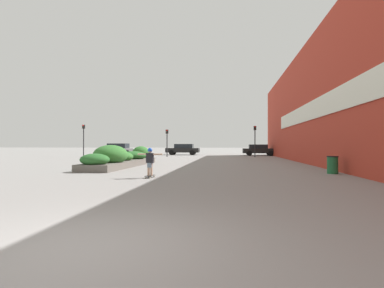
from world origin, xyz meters
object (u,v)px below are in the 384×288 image
at_px(skateboarder, 150,159).
at_px(traffic_light_right, 255,136).
at_px(trash_bin, 333,165).
at_px(car_rightmost, 119,149).
at_px(car_center_left, 259,150).
at_px(traffic_light_far_left, 84,135).
at_px(car_leftmost, 183,149).
at_px(traffic_light_left, 167,138).
at_px(car_center_right, 334,150).
at_px(skateboard, 150,176).

relative_size(skateboarder, traffic_light_right, 0.33).
distance_m(trash_bin, traffic_light_right, 19.25).
relative_size(skateboarder, car_rightmost, 0.26).
distance_m(car_center_left, traffic_light_far_left, 21.43).
relative_size(car_leftmost, traffic_light_right, 1.30).
height_order(car_rightmost, traffic_light_far_left, traffic_light_far_left).
bearing_deg(traffic_light_left, car_leftmost, 84.15).
distance_m(traffic_light_right, traffic_light_far_left, 19.82).
bearing_deg(trash_bin, car_center_right, 71.62).
relative_size(car_rightmost, traffic_light_far_left, 1.15).
relative_size(skateboard, traffic_light_right, 0.22).
xyz_separation_m(traffic_light_left, traffic_light_right, (9.82, 0.43, 0.22)).
relative_size(car_rightmost, traffic_light_right, 1.24).
distance_m(skateboard, trash_bin, 8.41).
relative_size(trash_bin, car_center_left, 0.20).
xyz_separation_m(skateboarder, traffic_light_far_left, (-13.81, 21.35, 1.75)).
relative_size(skateboard, car_rightmost, 0.17).
xyz_separation_m(trash_bin, car_rightmost, (-18.66, 21.96, 0.40)).
bearing_deg(car_center_left, traffic_light_far_left, -75.82).
relative_size(car_leftmost, traffic_light_left, 1.45).
distance_m(skateboard, traffic_light_far_left, 25.55).
distance_m(skateboarder, trash_bin, 8.41).
height_order(skateboard, trash_bin, trash_bin).
xyz_separation_m(car_rightmost, traffic_light_left, (6.89, -3.33, 1.32)).
xyz_separation_m(skateboarder, car_rightmost, (-10.70, 24.65, 0.04)).
height_order(car_leftmost, traffic_light_right, traffic_light_right).
xyz_separation_m(car_center_right, traffic_light_left, (-19.12, -3.49, 1.38)).
bearing_deg(car_center_left, trash_bin, 2.55).
relative_size(traffic_light_left, traffic_light_right, 0.90).
height_order(car_center_right, traffic_light_right, traffic_light_right).
bearing_deg(skateboarder, car_rightmost, 119.81).
height_order(car_leftmost, traffic_light_left, traffic_light_left).
distance_m(skateboard, car_rightmost, 26.89).
distance_m(car_center_right, car_rightmost, 26.01).
height_order(skateboarder, car_rightmost, car_rightmost).
bearing_deg(skateboarder, traffic_light_far_left, 129.23).
xyz_separation_m(skateboard, car_center_left, (6.89, 26.59, 0.68)).
relative_size(trash_bin, traffic_light_far_left, 0.22).
height_order(car_rightmost, traffic_light_right, traffic_light_right).
relative_size(car_center_left, traffic_light_right, 1.20).
distance_m(skateboarder, car_center_left, 27.47).
distance_m(car_center_right, traffic_light_left, 19.49).
xyz_separation_m(skateboard, skateboarder, (0.00, 0.00, 0.70)).
xyz_separation_m(trash_bin, traffic_light_left, (-11.77, 18.63, 1.72)).
relative_size(traffic_light_right, traffic_light_far_left, 0.93).
relative_size(skateboard, car_center_right, 0.16).
height_order(car_leftmost, traffic_light_far_left, traffic_light_far_left).
height_order(skateboarder, traffic_light_left, traffic_light_left).
relative_size(car_center_right, car_rightmost, 1.09).
distance_m(skateboard, skateboarder, 0.70).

